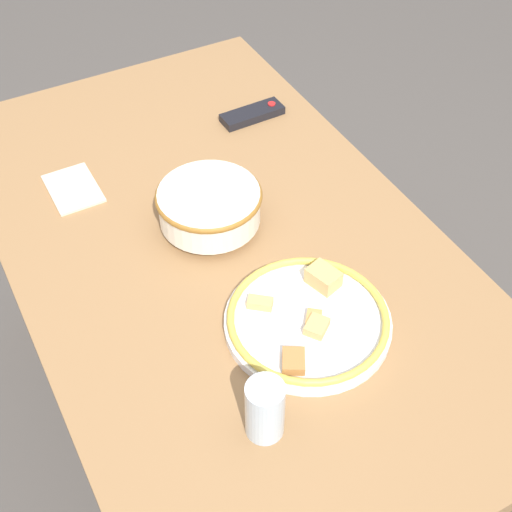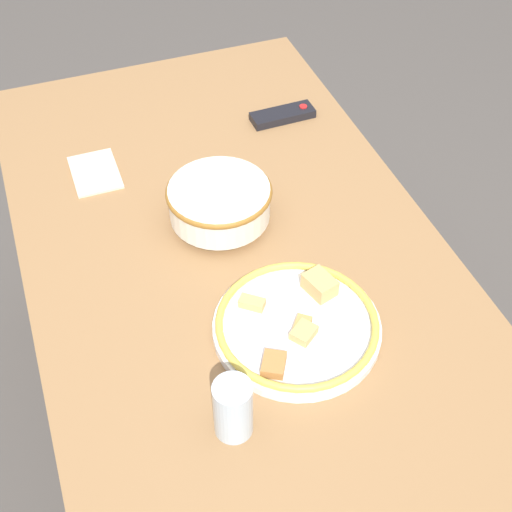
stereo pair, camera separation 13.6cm
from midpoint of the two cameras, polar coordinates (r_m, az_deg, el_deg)
The scene contains 7 objects.
ground_plane at distance 2.04m, azimuth -3.99°, elevation -13.65°, with size 8.00×8.00×0.00m, color #4C4742.
dining_table at distance 1.52m, azimuth -5.23°, elevation -1.13°, with size 1.42×0.82×0.74m.
noodle_bowl at distance 1.45m, azimuth -6.39°, elevation 3.89°, with size 0.22×0.22×0.09m.
food_plate at distance 1.29m, azimuth 1.17°, elevation -5.27°, with size 0.30×0.30×0.05m.
tv_remote at distance 1.77m, azimuth -2.52°, elevation 11.19°, with size 0.06×0.16×0.02m.
drinking_glass at distance 1.13m, azimuth -2.78°, elevation -12.38°, with size 0.06×0.06×0.12m.
folded_napkin at distance 1.63m, azimuth -16.76°, elevation 5.08°, with size 0.14×0.10×0.01m.
Camera 1 is at (0.94, -0.43, 1.76)m, focal length 50.00 mm.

